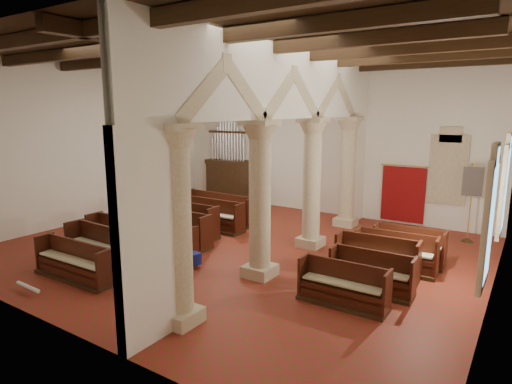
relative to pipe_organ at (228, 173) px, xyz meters
The scene contains 33 objects.
floor 7.24m from the pipe_organ, 50.71° to the right, with size 14.00×14.00×0.00m, color maroon.
ceiling 8.48m from the pipe_organ, 50.71° to the right, with size 14.00×14.00×0.00m, color #302110.
wall_back 4.81m from the pipe_organ, ahead, with size 14.00×0.02×6.00m, color white.
wall_front 12.46m from the pipe_organ, 68.63° to the right, with size 14.00×0.02×6.00m, color white.
wall_left 6.26m from the pipe_organ, 114.44° to the right, with size 0.02×12.00×6.00m, color white.
wall_right 12.85m from the pipe_organ, 25.56° to the right, with size 0.02×12.00×6.00m, color white.
ceiling_beams 8.38m from the pipe_organ, 50.71° to the right, with size 13.80×11.80×0.30m, color #3A2512, non-canonical shape.
arcade 8.65m from the pipe_organ, 41.12° to the right, with size 0.90×11.90×6.00m.
window_right_a 13.47m from the pipe_organ, 31.37° to the right, with size 0.03×1.00×2.20m, color #387E64.
window_right_b 11.89m from the pipe_organ, 14.65° to the right, with size 0.03×1.00×2.20m, color #387E64.
window_back 9.55m from the pipe_organ, ahead, with size 1.00×0.03×2.20m, color #387E64.
pipe_organ is the anchor object (origin of this frame).
lectern 2.14m from the pipe_organ, ahead, with size 0.56×0.58×1.20m.
dossal_curtain 8.01m from the pipe_organ, ahead, with size 1.80×0.07×2.17m.
processional_banner 10.48m from the pipe_organ, ahead, with size 0.60×0.77×2.70m.
hymnal_box_a 10.64m from the pipe_organ, 64.58° to the right, with size 0.30×0.24×0.30m, color navy.
hymnal_box_b 8.76m from the pipe_organ, 59.21° to the right, with size 0.32×0.26×0.32m, color navy.
hymnal_box_c 7.11m from the pipe_organ, 63.65° to the right, with size 0.32×0.26×0.32m, color navy.
tube_heater_a 11.23m from the pipe_organ, 78.33° to the right, with size 0.09×0.09×0.93m, color white.
tube_heater_b 10.06m from the pipe_organ, 81.11° to the right, with size 0.10×0.10×0.99m, color white.
nave_pew_0 10.13m from the pipe_organ, 76.25° to the right, with size 2.59×0.70×0.99m.
nave_pew_1 9.27m from the pipe_organ, 74.25° to the right, with size 3.02×0.88×1.15m.
nave_pew_2 8.15m from the pipe_organ, 75.70° to the right, with size 2.82×0.79×1.13m.
nave_pew_3 7.50m from the pipe_organ, 70.21° to the right, with size 2.96×0.68×0.96m.
nave_pew_4 6.78m from the pipe_organ, 68.84° to the right, with size 2.88×0.83×1.12m.
nave_pew_5 5.76m from the pipe_organ, 69.69° to the right, with size 2.88×0.82×1.15m.
nave_pew_6 4.75m from the pipe_organ, 64.70° to the right, with size 3.40×0.76×1.10m.
nave_pew_7 3.76m from the pipe_organ, 59.02° to the right, with size 3.29×0.86×1.09m.
aisle_pew_0 11.53m from the pipe_organ, 40.18° to the right, with size 2.03×0.66×0.98m.
aisle_pew_1 11.13m from the pipe_organ, 35.07° to the right, with size 2.01×0.71×1.00m.
aisle_pew_2 10.50m from the pipe_organ, 31.54° to the right, with size 2.13×0.86×1.11m.
aisle_pew_3 10.32m from the pipe_organ, 26.92° to the right, with size 2.19×0.82×1.06m.
aisle_pew_4 10.13m from the pipe_organ, 22.48° to the right, with size 1.97×0.75×1.04m.
Camera 1 is at (7.56, -10.45, 4.31)m, focal length 30.00 mm.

